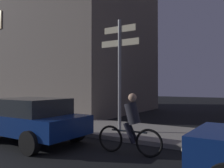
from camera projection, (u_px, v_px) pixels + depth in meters
The scene contains 5 objects.
sidewalk_kerb at pixel (118, 129), 9.35m from camera, with size 40.00×3.07×0.14m, color gray.
signpost at pixel (120, 65), 8.59m from camera, with size 1.58×0.12×4.12m.
car_near_right at pixel (26, 118), 7.52m from camera, with size 4.36×2.05×1.41m.
cyclist at pixel (131, 126), 6.10m from camera, with size 1.82×0.35×1.61m.
building_left_block at pixel (63, 11), 18.58m from camera, with size 12.45×9.13×15.58m.
Camera 1 is at (4.74, -1.54, 1.78)m, focal length 37.39 mm.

